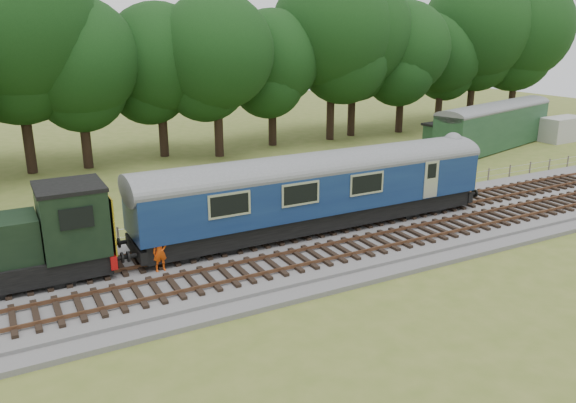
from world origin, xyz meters
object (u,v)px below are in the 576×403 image
parked_coach (495,124)px  caravan (562,129)px  dmu_railcar (319,185)px  worker (160,252)px

parked_coach → caravan: (8.31, -0.41, -1.08)m
dmu_railcar → parked_coach: dmu_railcar is taller
dmu_railcar → parked_coach: (23.86, 10.83, -0.46)m
worker → caravan: (40.38, 11.64, -0.10)m
dmu_railcar → caravan: (32.17, 10.41, -1.53)m
parked_coach → caravan: 8.39m
dmu_railcar → worker: (-8.21, -1.23, -1.43)m
caravan → dmu_railcar: bearing=-164.1°
worker → caravan: bearing=13.7°
caravan → worker: bearing=-166.0°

